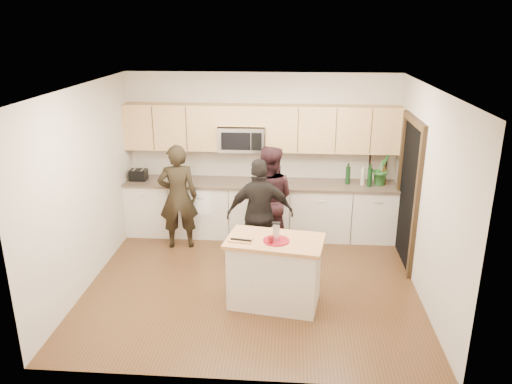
# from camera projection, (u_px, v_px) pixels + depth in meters

# --- Properties ---
(floor) EXTENTS (4.50, 4.50, 0.00)m
(floor) POSITION_uv_depth(u_px,v_px,m) (252.00, 283.00, 6.99)
(floor) COLOR #50351B
(floor) RESTS_ON ground
(room_shell) EXTENTS (4.52, 4.02, 2.71)m
(room_shell) POSITION_uv_depth(u_px,v_px,m) (252.00, 164.00, 6.42)
(room_shell) COLOR beige
(room_shell) RESTS_ON ground
(back_cabinetry) EXTENTS (4.50, 0.66, 0.94)m
(back_cabinetry) POSITION_uv_depth(u_px,v_px,m) (260.00, 209.00, 8.43)
(back_cabinetry) COLOR beige
(back_cabinetry) RESTS_ON ground
(upper_cabinetry) EXTENTS (4.50, 0.33, 0.75)m
(upper_cabinetry) POSITION_uv_depth(u_px,v_px,m) (263.00, 127.00, 8.12)
(upper_cabinetry) COLOR tan
(upper_cabinetry) RESTS_ON ground
(microwave) EXTENTS (0.76, 0.41, 0.40)m
(microwave) POSITION_uv_depth(u_px,v_px,m) (242.00, 139.00, 8.17)
(microwave) COLOR silver
(microwave) RESTS_ON ground
(doorway) EXTENTS (0.06, 1.25, 2.20)m
(doorway) POSITION_uv_depth(u_px,v_px,m) (408.00, 188.00, 7.30)
(doorway) COLOR black
(doorway) RESTS_ON ground
(framed_picture) EXTENTS (0.30, 0.03, 0.38)m
(framed_picture) POSITION_uv_depth(u_px,v_px,m) (378.00, 160.00, 8.31)
(framed_picture) COLOR black
(framed_picture) RESTS_ON ground
(dish_towel) EXTENTS (0.34, 0.60, 0.48)m
(dish_towel) POSITION_uv_depth(u_px,v_px,m) (202.00, 192.00, 8.21)
(dish_towel) COLOR white
(dish_towel) RESTS_ON ground
(island) EXTENTS (1.30, 0.88, 0.90)m
(island) POSITION_uv_depth(u_px,v_px,m) (275.00, 271.00, 6.35)
(island) COLOR beige
(island) RESTS_ON ground
(red_plate) EXTENTS (0.33, 0.33, 0.02)m
(red_plate) POSITION_uv_depth(u_px,v_px,m) (276.00, 241.00, 6.15)
(red_plate) COLOR maroon
(red_plate) RESTS_ON island
(box_grater) EXTENTS (0.10, 0.06, 0.23)m
(box_grater) POSITION_uv_depth(u_px,v_px,m) (276.00, 231.00, 6.11)
(box_grater) COLOR silver
(box_grater) RESTS_ON red_plate
(drink_glass) EXTENTS (0.06, 0.06, 0.09)m
(drink_glass) POSITION_uv_depth(u_px,v_px,m) (270.00, 240.00, 6.07)
(drink_glass) COLOR maroon
(drink_glass) RESTS_ON island
(cutting_board) EXTENTS (0.32, 0.24, 0.02)m
(cutting_board) POSITION_uv_depth(u_px,v_px,m) (241.00, 240.00, 6.18)
(cutting_board) COLOR #B9814D
(cutting_board) RESTS_ON island
(tongs) EXTENTS (0.27, 0.07, 0.02)m
(tongs) POSITION_uv_depth(u_px,v_px,m) (241.00, 240.00, 6.13)
(tongs) COLOR black
(tongs) RESTS_ON cutting_board
(knife) EXTENTS (0.22, 0.05, 0.01)m
(knife) POSITION_uv_depth(u_px,v_px,m) (242.00, 239.00, 6.15)
(knife) COLOR silver
(knife) RESTS_ON cutting_board
(toaster) EXTENTS (0.27, 0.22, 0.18)m
(toaster) POSITION_uv_depth(u_px,v_px,m) (139.00, 175.00, 8.37)
(toaster) COLOR black
(toaster) RESTS_ON back_cabinetry
(bottle_cluster) EXTENTS (0.65, 0.24, 0.38)m
(bottle_cluster) POSITION_uv_depth(u_px,v_px,m) (369.00, 174.00, 8.09)
(bottle_cluster) COLOR black
(bottle_cluster) RESTS_ON back_cabinetry
(orchid) EXTENTS (0.38, 0.38, 0.54)m
(orchid) POSITION_uv_depth(u_px,v_px,m) (382.00, 169.00, 8.08)
(orchid) COLOR #29682A
(orchid) RESTS_ON back_cabinetry
(woman_left) EXTENTS (0.68, 0.51, 1.69)m
(woman_left) POSITION_uv_depth(u_px,v_px,m) (178.00, 197.00, 7.87)
(woman_left) COLOR black
(woman_left) RESTS_ON ground
(woman_center) EXTENTS (0.89, 0.72, 1.70)m
(woman_center) POSITION_uv_depth(u_px,v_px,m) (268.00, 200.00, 7.73)
(woman_center) COLOR black
(woman_center) RESTS_ON ground
(woman_right) EXTENTS (1.01, 0.52, 1.65)m
(woman_right) POSITION_uv_depth(u_px,v_px,m) (260.00, 214.00, 7.21)
(woman_right) COLOR black
(woman_right) RESTS_ON ground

